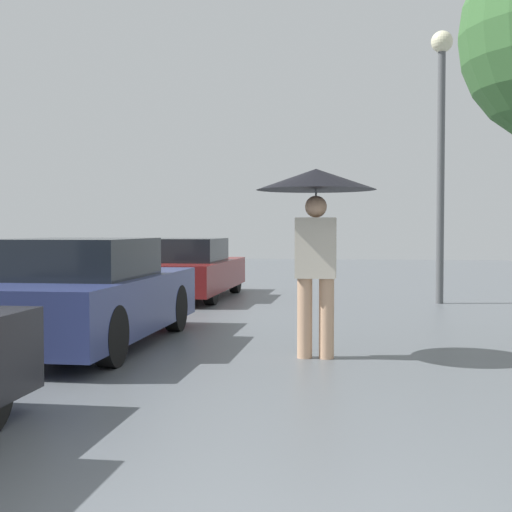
{
  "coord_description": "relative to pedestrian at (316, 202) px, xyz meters",
  "views": [
    {
      "loc": [
        0.05,
        -1.79,
        1.36
      ],
      "look_at": [
        -1.02,
        5.67,
        1.07
      ],
      "focal_mm": 50.0,
      "sensor_mm": 36.0,
      "label": 1
    }
  ],
  "objects": [
    {
      "name": "pedestrian",
      "position": [
        0.0,
        0.0,
        0.0
      ],
      "size": [
        1.26,
        1.26,
        1.99
      ],
      "color": "tan",
      "rests_on": "ground_plane"
    },
    {
      "name": "parked_car_farthest",
      "position": [
        -2.98,
        6.2,
        -1.08
      ],
      "size": [
        1.81,
        4.09,
        1.18
      ],
      "color": "maroon",
      "rests_on": "ground_plane"
    },
    {
      "name": "street_lamp",
      "position": [
        1.92,
        5.83,
        1.65
      ],
      "size": [
        0.39,
        0.39,
        4.93
      ],
      "color": "#515456",
      "rests_on": "ground_plane"
    },
    {
      "name": "parked_car_middle",
      "position": [
        -2.72,
        0.43,
        -1.05
      ],
      "size": [
        1.69,
        4.05,
        1.25
      ],
      "color": "navy",
      "rests_on": "ground_plane"
    }
  ]
}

